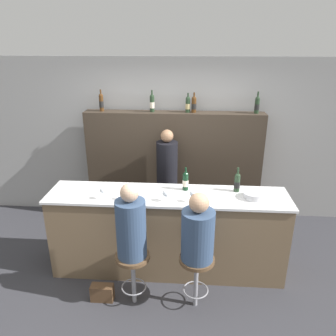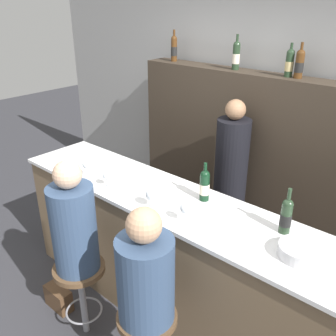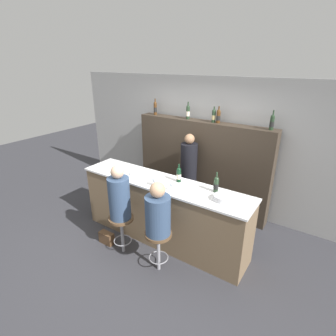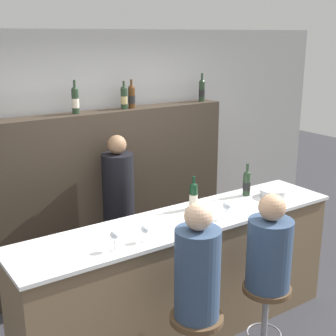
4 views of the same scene
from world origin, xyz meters
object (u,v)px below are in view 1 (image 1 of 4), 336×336
at_px(wine_bottle_backbar_3, 194,104).
at_px(metal_bowl, 253,195).
at_px(wine_bottle_backbar_1, 152,103).
at_px(wine_bottle_backbar_4, 257,105).
at_px(wine_bottle_counter_1, 237,182).
at_px(handbag, 102,293).
at_px(guest_seated_left, 131,226).
at_px(wine_glass_1, 124,193).
at_px(wine_bottle_backbar_0, 101,102).
at_px(wine_bottle_counter_0, 186,181).
at_px(bar_stool_left, 133,265).
at_px(bar_stool_right, 196,268).
at_px(wine_bottle_backbar_2, 188,104).
at_px(guest_seated_right, 198,232).
at_px(wine_glass_0, 103,191).
at_px(wine_glass_2, 166,194).
at_px(bartender, 167,185).
at_px(wine_glass_3, 193,194).

distance_m(wine_bottle_backbar_3, metal_bowl, 1.74).
xyz_separation_m(wine_bottle_backbar_1, wine_bottle_backbar_4, (1.55, -0.00, -0.01)).
height_order(wine_bottle_counter_1, metal_bowl, wine_bottle_counter_1).
xyz_separation_m(wine_bottle_counter_1, handbag, (-1.55, -0.77, -1.10)).
bearing_deg(guest_seated_left, handbag, 180.00).
bearing_deg(wine_glass_1, wine_bottle_backbar_0, 112.00).
bearing_deg(wine_bottle_counter_0, wine_bottle_backbar_4, 49.66).
relative_size(wine_glass_1, metal_bowl, 0.52).
bearing_deg(bar_stool_left, bar_stool_right, 0.00).
xyz_separation_m(wine_bottle_backbar_0, metal_bowl, (2.12, -1.37, -0.82)).
relative_size(wine_bottle_counter_0, wine_bottle_backbar_2, 1.04).
height_order(wine_glass_1, guest_seated_right, guest_seated_right).
bearing_deg(bar_stool_left, handbag, 180.00).
bearing_deg(wine_glass_0, wine_glass_2, -0.00).
xyz_separation_m(metal_bowl, bar_stool_left, (-1.36, -0.60, -0.61)).
relative_size(wine_bottle_counter_1, handbag, 1.20).
height_order(wine_bottle_backbar_4, wine_glass_1, wine_bottle_backbar_4).
relative_size(wine_bottle_backbar_2, bartender, 0.18).
bearing_deg(wine_bottle_backbar_1, wine_bottle_backbar_0, -180.00).
height_order(wine_glass_2, handbag, wine_glass_2).
height_order(wine_bottle_backbar_3, guest_seated_right, wine_bottle_backbar_3).
relative_size(guest_seated_left, handbag, 3.26).
xyz_separation_m(wine_bottle_backbar_4, bar_stool_right, (-0.86, -1.96, -1.43)).
bearing_deg(metal_bowl, wine_bottle_counter_0, 167.74).
bearing_deg(wine_bottle_counter_1, guest_seated_right, -121.88).
height_order(wine_glass_0, guest_seated_right, guest_seated_right).
bearing_deg(wine_bottle_backbar_1, wine_glass_3, -67.57).
height_order(wine_bottle_backbar_3, bartender, wine_bottle_backbar_3).
relative_size(wine_glass_2, handbag, 0.55).
bearing_deg(wine_bottle_backbar_4, bartender, -164.82).
bearing_deg(wine_glass_3, wine_bottle_backbar_3, 90.13).
height_order(wine_bottle_backbar_4, wine_glass_3, wine_bottle_backbar_4).
distance_m(wine_bottle_backbar_2, metal_bowl, 1.78).
bearing_deg(wine_glass_1, wine_bottle_counter_0, 25.57).
xyz_separation_m(metal_bowl, guest_seated_left, (-1.36, -0.60, -0.11)).
xyz_separation_m(wine_bottle_backbar_0, wine_bottle_backbar_3, (1.40, 0.00, -0.01)).
bearing_deg(bar_stool_right, wine_bottle_backbar_3, 91.86).
bearing_deg(wine_bottle_backbar_4, wine_glass_3, -121.17).
height_order(wine_bottle_counter_1, wine_glass_2, wine_bottle_counter_1).
distance_m(wine_bottle_backbar_2, wine_bottle_backbar_3, 0.09).
height_order(wine_bottle_backbar_4, handbag, wine_bottle_backbar_4).
xyz_separation_m(wine_bottle_backbar_1, wine_bottle_backbar_2, (0.54, 0.00, -0.01)).
relative_size(wine_glass_0, handbag, 0.56).
bearing_deg(bar_stool_left, guest_seated_right, 0.00).
height_order(wine_bottle_backbar_1, handbag, wine_bottle_backbar_1).
relative_size(wine_bottle_counter_1, bar_stool_right, 0.49).
bearing_deg(wine_bottle_counter_0, guest_seated_right, -79.06).
height_order(wine_bottle_counter_0, wine_bottle_backbar_1, wine_bottle_backbar_1).
distance_m(wine_bottle_backbar_1, metal_bowl, 2.09).
bearing_deg(wine_glass_1, wine_bottle_counter_1, 14.13).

